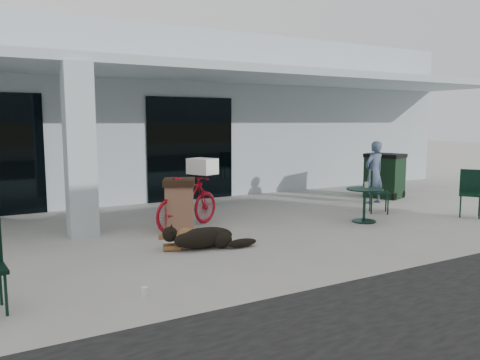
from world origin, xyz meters
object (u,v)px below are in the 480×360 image
cafe_table_far (364,205)px  person (374,172)px  bicycle (188,202)px  dog (204,237)px  trash_receptacle (180,205)px  wheeled_bin (384,176)px  cafe_chair_far_a (379,192)px  cafe_chair_far_b (471,194)px

cafe_table_far → person: 2.43m
bicycle → dog: 1.57m
cafe_table_far → trash_receptacle: size_ratio=0.75×
cafe_table_far → person: size_ratio=0.47×
cafe_table_far → wheeled_bin: (2.75, 2.10, 0.25)m
cafe_table_far → cafe_chair_far_a: 1.15m
cafe_chair_far_b → wheeled_bin: bearing=137.7°
dog → cafe_table_far: cafe_table_far is taller
dog → trash_receptacle: trash_receptacle is taller
cafe_table_far → cafe_chair_far_a: size_ratio=0.77×
cafe_chair_far_a → trash_receptacle: (-4.62, 0.59, 0.01)m
trash_receptacle → bicycle: bearing=25.7°
cafe_chair_far_a → person: bearing=-0.3°
trash_receptacle → wheeled_bin: (6.37, 0.94, 0.10)m
dog → cafe_chair_far_a: cafe_chair_far_a is taller
cafe_table_far → wheeled_bin: bearing=37.4°
bicycle → trash_receptacle: 0.23m
trash_receptacle → wheeled_bin: 6.44m
cafe_chair_far_b → cafe_chair_far_a: bearing=-167.9°
person → trash_receptacle: bearing=0.9°
dog → wheeled_bin: wheeled_bin is taller
cafe_table_far → cafe_chair_far_a: cafe_chair_far_a is taller
dog → trash_receptacle: (0.14, 1.40, 0.30)m
dog → cafe_chair_far_a: 4.83m
bicycle → wheeled_bin: (6.16, 0.84, 0.09)m
cafe_chair_far_a → cafe_chair_far_b: bearing=-93.5°
dog → wheeled_bin: size_ratio=0.99×
bicycle → wheeled_bin: wheeled_bin is taller
person → cafe_chair_far_b: bearing=101.2°
cafe_table_far → cafe_chair_far_a: (0.99, 0.56, 0.14)m
bicycle → cafe_chair_far_a: bicycle is taller
person → bicycle: bearing=-0.1°
dog → cafe_table_far: size_ratio=1.60×
wheeled_bin → dog: bearing=-179.3°
trash_receptacle → wheeled_bin: wheeled_bin is taller
cafe_chair_far_a → trash_receptacle: size_ratio=0.98×
bicycle → wheeled_bin: 6.22m
cafe_table_far → trash_receptacle: trash_receptacle is taller
bicycle → cafe_table_far: bearing=-135.0°
trash_receptacle → dog: bearing=-95.6°
cafe_table_far → person: bearing=40.7°
dog → cafe_chair_far_a: bearing=27.1°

